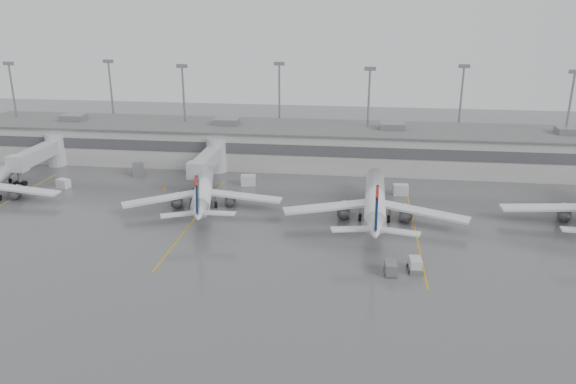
# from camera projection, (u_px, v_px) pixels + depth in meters

# --- Properties ---
(ground) EXTENTS (260.00, 260.00, 0.00)m
(ground) POSITION_uv_depth(u_px,v_px,m) (281.00, 297.00, 66.57)
(ground) COLOR #4C4B4E
(ground) RESTS_ON ground
(terminal) EXTENTS (152.00, 17.00, 9.45)m
(terminal) POSITION_uv_depth(u_px,v_px,m) (319.00, 145.00, 119.67)
(terminal) COLOR #9F9F9B
(terminal) RESTS_ON ground
(light_masts) EXTENTS (142.40, 8.00, 20.60)m
(light_masts) POSITION_uv_depth(u_px,v_px,m) (322.00, 104.00, 122.56)
(light_masts) COLOR gray
(light_masts) RESTS_ON ground
(jet_bridge_left) EXTENTS (4.00, 17.20, 7.00)m
(jet_bridge_left) POSITION_uv_depth(u_px,v_px,m) (45.00, 153.00, 115.07)
(jet_bridge_left) COLOR #AAACAF
(jet_bridge_left) RESTS_ON ground
(jet_bridge_right) EXTENTS (4.00, 17.20, 7.00)m
(jet_bridge_right) POSITION_uv_depth(u_px,v_px,m) (211.00, 159.00, 110.77)
(jet_bridge_right) COLOR #AAACAF
(jet_bridge_right) RESTS_ON ground
(stand_markings) EXTENTS (105.25, 40.00, 0.01)m
(stand_markings) POSITION_uv_depth(u_px,v_px,m) (303.00, 222.00, 89.10)
(stand_markings) COLOR #C5950B
(stand_markings) RESTS_ON ground
(jet_mid_left) EXTENTS (26.10, 29.57, 9.69)m
(jet_mid_left) POSITION_uv_depth(u_px,v_px,m) (203.00, 190.00, 94.85)
(jet_mid_left) COLOR silver
(jet_mid_left) RESTS_ON ground
(jet_mid_right) EXTENTS (29.14, 32.65, 10.57)m
(jet_mid_right) POSITION_uv_depth(u_px,v_px,m) (375.00, 201.00, 88.97)
(jet_mid_right) COLOR silver
(jet_mid_right) RESTS_ON ground
(baggage_tug) EXTENTS (1.96, 2.87, 1.79)m
(baggage_tug) POSITION_uv_depth(u_px,v_px,m) (415.00, 266.00, 72.79)
(baggage_tug) COLOR silver
(baggage_tug) RESTS_ON ground
(baggage_cart) EXTENTS (1.63, 2.65, 1.65)m
(baggage_cart) POSITION_uv_depth(u_px,v_px,m) (391.00, 268.00, 72.00)
(baggage_cart) COLOR slate
(baggage_cart) RESTS_ON ground
(gse_uld_a) EXTENTS (2.72, 2.23, 1.66)m
(gse_uld_a) POSITION_uv_depth(u_px,v_px,m) (63.00, 183.00, 105.51)
(gse_uld_a) COLOR silver
(gse_uld_a) RESTS_ON ground
(gse_uld_b) EXTENTS (3.02, 2.26, 1.95)m
(gse_uld_b) POSITION_uv_depth(u_px,v_px,m) (248.00, 180.00, 106.93)
(gse_uld_b) COLOR silver
(gse_uld_b) RESTS_ON ground
(gse_uld_c) EXTENTS (2.79, 1.95, 1.90)m
(gse_uld_c) POSITION_uv_depth(u_px,v_px,m) (401.00, 190.00, 101.64)
(gse_uld_c) COLOR silver
(gse_uld_c) RESTS_ON ground
(gse_loader) EXTENTS (3.24, 3.99, 2.16)m
(gse_loader) POSITION_uv_depth(u_px,v_px,m) (138.00, 170.00, 113.17)
(gse_loader) COLOR slate
(gse_loader) RESTS_ON ground
(cone_a) EXTENTS (0.47, 0.47, 0.75)m
(cone_a) POSITION_uv_depth(u_px,v_px,m) (29.00, 192.00, 102.36)
(cone_a) COLOR orange
(cone_a) RESTS_ON ground
(cone_b) EXTENTS (0.48, 0.48, 0.77)m
(cone_b) POSITION_uv_depth(u_px,v_px,m) (165.00, 187.00, 104.62)
(cone_b) COLOR orange
(cone_b) RESTS_ON ground
(cone_c) EXTENTS (0.39, 0.39, 0.62)m
(cone_c) POSITION_uv_depth(u_px,v_px,m) (391.00, 210.00, 93.51)
(cone_c) COLOR orange
(cone_c) RESTS_ON ground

